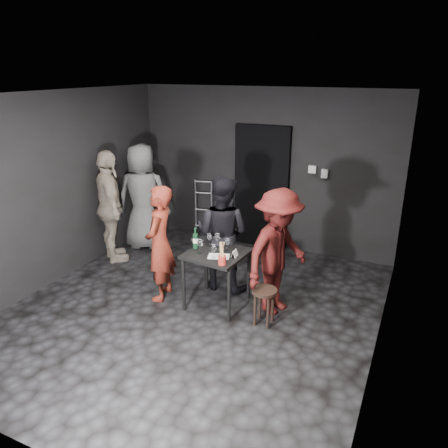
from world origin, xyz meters
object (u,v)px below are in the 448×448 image
at_px(hand_truck, 203,228).
at_px(bystander_cream, 109,196).
at_px(man_maroon, 278,247).
at_px(stool, 264,297).
at_px(tasting_table, 217,259).
at_px(breadstick_cup, 222,254).
at_px(wine_bottle, 195,240).
at_px(woman_black, 222,229).
at_px(server_red, 160,241).
at_px(bystander_grey, 142,186).

xyz_separation_m(hand_truck, bystander_cream, (-0.88, -1.47, 0.88)).
bearing_deg(man_maroon, stool, -164.35).
relative_size(tasting_table, breadstick_cup, 2.47).
distance_m(wine_bottle, breadstick_cup, 0.61).
xyz_separation_m(woman_black, man_maroon, (0.91, -0.30, 0.01)).
relative_size(server_red, man_maroon, 0.93).
height_order(tasting_table, bystander_grey, bystander_grey).
height_order(bystander_cream, bystander_grey, bystander_grey).
distance_m(stool, wine_bottle, 1.17).
bearing_deg(hand_truck, wine_bottle, -77.74).
relative_size(tasting_table, man_maroon, 0.42).
xyz_separation_m(tasting_table, wine_bottle, (-0.31, 0.00, 0.21)).
bearing_deg(tasting_table, stool, -14.33).
height_order(server_red, man_maroon, man_maroon).
relative_size(bystander_cream, wine_bottle, 7.62).
distance_m(server_red, breadstick_cup, 1.00).
xyz_separation_m(woman_black, bystander_cream, (-2.00, 0.08, 0.20)).
xyz_separation_m(tasting_table, man_maroon, (0.76, 0.19, 0.24)).
distance_m(server_red, woman_black, 0.88).
distance_m(hand_truck, tasting_table, 2.44).
xyz_separation_m(stool, wine_bottle, (-1.04, 0.19, 0.50)).
distance_m(stool, bystander_grey, 3.17).
distance_m(man_maroon, bystander_cream, 2.94).
xyz_separation_m(wine_bottle, breadstick_cup, (0.53, -0.30, 0.03)).
bearing_deg(man_maroon, bystander_grey, 88.86).
relative_size(stool, woman_black, 0.27).
xyz_separation_m(tasting_table, bystander_grey, (-2.00, 1.25, 0.44)).
bearing_deg(breadstick_cup, bystander_cream, 160.00).
xyz_separation_m(tasting_table, woman_black, (-0.15, 0.48, 0.23)).
distance_m(tasting_table, woman_black, 0.56).
height_order(man_maroon, bystander_grey, bystander_grey).
distance_m(woman_black, man_maroon, 0.96).
bearing_deg(hand_truck, woman_black, -67.24).
relative_size(stool, breadstick_cup, 1.55).
xyz_separation_m(hand_truck, server_red, (0.50, -2.17, 0.62)).
bearing_deg(tasting_table, woman_black, 107.49).
distance_m(man_maroon, bystander_grey, 2.96).
bearing_deg(woman_black, tasting_table, 108.03).
xyz_separation_m(bystander_cream, bystander_grey, (0.15, 0.68, 0.01)).
relative_size(hand_truck, wine_bottle, 3.80).
bearing_deg(woman_black, stool, 143.26).
xyz_separation_m(server_red, woman_black, (0.62, 0.62, 0.06)).
relative_size(woman_black, wine_bottle, 6.19).
relative_size(stool, wine_bottle, 1.65).
bearing_deg(tasting_table, bystander_cream, 165.28).
height_order(man_maroon, bystander_cream, bystander_cream).
bearing_deg(bystander_cream, man_maroon, -147.35).
bearing_deg(woman_black, hand_truck, -53.63).
bearing_deg(breadstick_cup, stool, 12.24).
bearing_deg(server_red, hand_truck, 179.76).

